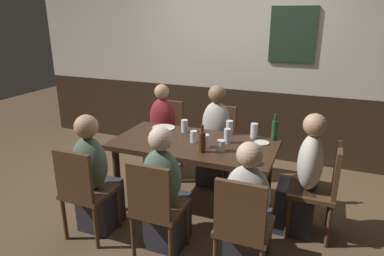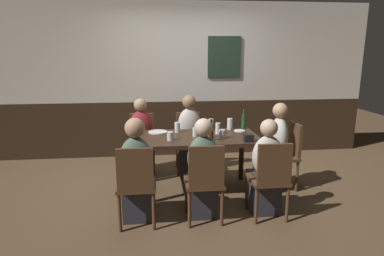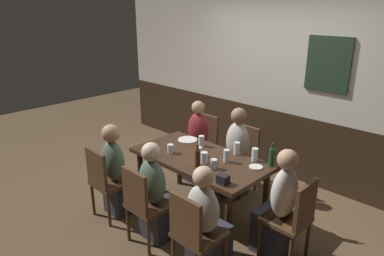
% 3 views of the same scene
% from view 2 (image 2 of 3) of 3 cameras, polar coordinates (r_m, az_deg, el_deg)
% --- Properties ---
extents(ground_plane, '(12.00, 12.00, 0.00)m').
position_cam_2_polar(ground_plane, '(4.45, 0.52, -10.71)').
color(ground_plane, brown).
extents(wall_back, '(6.40, 0.13, 2.60)m').
position_cam_2_polar(wall_back, '(5.73, -1.42, 8.13)').
color(wall_back, '#332316').
rests_on(wall_back, ground_plane).
extents(dining_table, '(1.60, 0.83, 0.74)m').
position_cam_2_polar(dining_table, '(4.23, 0.53, -2.59)').
color(dining_table, '#382316').
rests_on(dining_table, ground_plane).
extents(chair_left_far, '(0.40, 0.40, 0.88)m').
position_cam_2_polar(chair_left_far, '(5.05, -8.61, -1.99)').
color(chair_left_far, '#513521').
rests_on(chair_left_far, ground_plane).
extents(chair_mid_near, '(0.40, 0.40, 0.88)m').
position_cam_2_polar(chair_mid_near, '(3.50, 2.20, -8.70)').
color(chair_mid_near, '#513521').
rests_on(chair_mid_near, ground_plane).
extents(chair_head_east, '(0.40, 0.40, 0.88)m').
position_cam_2_polar(chair_head_east, '(4.58, 15.88, -3.92)').
color(chair_head_east, '#513521').
rests_on(chair_head_east, ground_plane).
extents(chair_mid_far, '(0.40, 0.40, 0.88)m').
position_cam_2_polar(chair_mid_far, '(5.07, -0.61, -1.78)').
color(chair_mid_far, '#513521').
rests_on(chair_mid_far, ground_plane).
extents(chair_right_near, '(0.40, 0.40, 0.88)m').
position_cam_2_polar(chair_right_near, '(3.66, 13.28, -8.02)').
color(chair_right_near, '#513521').
rests_on(chair_right_near, ground_plane).
extents(chair_left_near, '(0.40, 0.40, 0.88)m').
position_cam_2_polar(chair_left_near, '(3.47, -9.55, -9.07)').
color(chair_left_near, '#513521').
rests_on(chair_left_near, ground_plane).
extents(person_left_far, '(0.34, 0.37, 1.13)m').
position_cam_2_polar(person_left_far, '(4.89, -8.66, -2.71)').
color(person_left_far, '#2D2D38').
rests_on(person_left_far, ground_plane).
extents(person_mid_near, '(0.34, 0.37, 1.11)m').
position_cam_2_polar(person_mid_near, '(3.66, 1.81, -8.16)').
color(person_mid_near, '#2D2D38').
rests_on(person_mid_near, ground_plane).
extents(person_head_east, '(0.37, 0.34, 1.15)m').
position_cam_2_polar(person_head_east, '(4.52, 13.96, -4.15)').
color(person_head_east, '#2D2D38').
rests_on(person_head_east, ground_plane).
extents(person_mid_far, '(0.34, 0.37, 1.18)m').
position_cam_2_polar(person_mid_far, '(4.91, -0.42, -2.23)').
color(person_mid_far, '#2D2D38').
rests_on(person_mid_far, ground_plane).
extents(person_right_near, '(0.34, 0.37, 1.09)m').
position_cam_2_polar(person_right_near, '(3.82, 12.43, -7.72)').
color(person_right_near, '#2D2D38').
rests_on(person_right_near, ground_plane).
extents(person_left_near, '(0.34, 0.37, 1.14)m').
position_cam_2_polar(person_left_near, '(3.62, -9.42, -8.31)').
color(person_left_near, '#2D2D38').
rests_on(person_left_near, ground_plane).
extents(pint_glass_pale, '(0.07, 0.07, 0.14)m').
position_cam_2_polar(pint_glass_pale, '(4.33, 4.46, -0.20)').
color(pint_glass_pale, silver).
rests_on(pint_glass_pale, dining_table).
extents(beer_glass_half, '(0.07, 0.07, 0.15)m').
position_cam_2_polar(beer_glass_half, '(4.60, 6.51, 0.58)').
color(beer_glass_half, silver).
rests_on(beer_glass_half, dining_table).
extents(tumbler_water, '(0.08, 0.08, 0.13)m').
position_cam_2_polar(tumbler_water, '(4.12, 2.78, -0.95)').
color(tumbler_water, silver).
rests_on(tumbler_water, dining_table).
extents(tumbler_short, '(0.08, 0.08, 0.11)m').
position_cam_2_polar(tumbler_short, '(4.01, -3.76, -1.47)').
color(tumbler_short, silver).
rests_on(tumbler_short, dining_table).
extents(beer_glass_tall, '(0.07, 0.07, 0.15)m').
position_cam_2_polar(beer_glass_tall, '(4.56, 3.26, 0.57)').
color(beer_glass_tall, silver).
rests_on(beer_glass_tall, dining_table).
extents(pint_glass_stout, '(0.07, 0.07, 0.12)m').
position_cam_2_polar(pint_glass_stout, '(4.18, 0.53, -0.77)').
color(pint_glass_stout, silver).
rests_on(pint_glass_stout, dining_table).
extents(pint_glass_amber, '(0.07, 0.07, 0.13)m').
position_cam_2_polar(pint_glass_amber, '(4.41, -2.53, 0.00)').
color(pint_glass_amber, silver).
rests_on(pint_glass_amber, dining_table).
extents(highball_clear, '(0.08, 0.08, 0.11)m').
position_cam_2_polar(highball_clear, '(4.12, 5.16, -1.10)').
color(highball_clear, silver).
rests_on(highball_clear, dining_table).
extents(beer_bottle_green, '(0.06, 0.06, 0.27)m').
position_cam_2_polar(beer_bottle_green, '(4.66, 8.85, 1.19)').
color(beer_bottle_green, '#194723').
rests_on(beer_bottle_green, dining_table).
extents(beer_bottle_brown, '(0.06, 0.06, 0.26)m').
position_cam_2_polar(beer_bottle_brown, '(4.00, 3.28, -0.70)').
color(beer_bottle_brown, '#42230F').
rests_on(beer_bottle_brown, dining_table).
extents(plate_white_large, '(0.25, 0.25, 0.01)m').
position_cam_2_polar(plate_white_large, '(4.44, -5.91, -0.67)').
color(plate_white_large, white).
rests_on(plate_white_large, dining_table).
extents(plate_white_small, '(0.15, 0.15, 0.01)m').
position_cam_2_polar(plate_white_small, '(4.52, 8.15, -0.47)').
color(plate_white_small, white).
rests_on(plate_white_small, dining_table).
extents(condiment_caddy, '(0.11, 0.09, 0.09)m').
position_cam_2_polar(condiment_caddy, '(4.01, 9.67, -1.68)').
color(condiment_caddy, black).
rests_on(condiment_caddy, dining_table).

